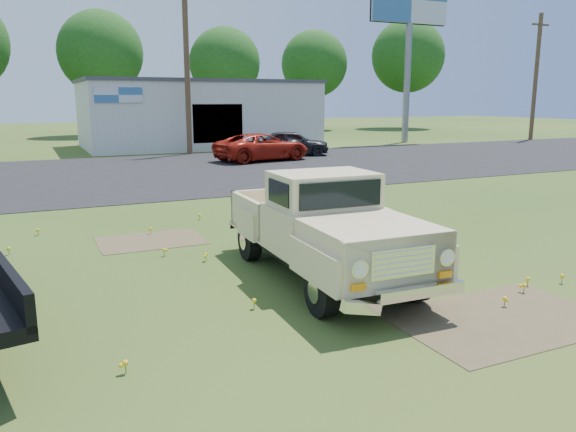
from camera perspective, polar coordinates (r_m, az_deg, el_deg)
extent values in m
plane|color=#284817|center=(9.90, 1.95, -5.87)|extent=(140.00, 140.00, 0.00)
cube|color=black|center=(23.97, -14.68, 4.24)|extent=(90.00, 14.00, 0.02)
cube|color=brown|center=(8.48, 20.83, -9.76)|extent=(3.00, 2.00, 0.01)
cube|color=brown|center=(12.47, -13.76, -2.47)|extent=(2.20, 1.60, 0.01)
cube|color=#B8B8B3|center=(36.87, -9.10, 10.13)|extent=(14.00, 8.00, 4.00)
cube|color=#3F3F44|center=(36.87, -9.21, 13.31)|extent=(14.20, 8.20, 0.20)
cube|color=black|center=(33.11, -7.14, 9.31)|extent=(3.00, 0.10, 2.20)
cube|color=silver|center=(31.70, -16.84, 11.69)|extent=(2.50, 0.08, 0.80)
cylinder|color=slate|center=(40.51, 11.99, 12.99)|extent=(0.44, 0.44, 8.00)
cube|color=black|center=(41.16, 12.18, 20.67)|extent=(6.10, 0.10, 3.10)
cylinder|color=#492F22|center=(31.54, -10.22, 14.37)|extent=(0.30, 0.30, 9.00)
cylinder|color=#492F22|center=(45.86, 23.87, 12.72)|extent=(0.30, 0.30, 9.00)
cube|color=#492F22|center=(46.13, 24.26, 17.31)|extent=(1.60, 0.12, 0.12)
cylinder|color=#332317|center=(49.30, -18.14, 9.97)|extent=(0.56, 0.56, 3.78)
sphere|color=#1A4814|center=(49.42, -18.50, 15.46)|extent=(6.72, 6.72, 6.72)
cylinder|color=#332317|center=(50.13, -6.32, 10.29)|extent=(0.56, 0.56, 3.42)
sphere|color=#1A4814|center=(50.20, -6.43, 15.19)|extent=(6.08, 6.08, 6.08)
cylinder|color=#332317|center=(56.41, 2.64, 10.60)|extent=(0.56, 0.56, 3.60)
sphere|color=#1A4814|center=(56.50, 2.68, 15.19)|extent=(6.40, 6.40, 6.40)
cylinder|color=#332317|center=(60.50, 11.88, 10.71)|extent=(0.56, 0.56, 4.14)
sphere|color=#1A4814|center=(60.65, 12.09, 15.62)|extent=(7.36, 7.36, 7.36)
imported|color=maroon|center=(27.78, -2.62, 6.99)|extent=(5.10, 3.02, 1.33)
imported|color=black|center=(30.31, 0.40, 7.42)|extent=(4.25, 2.80, 1.34)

